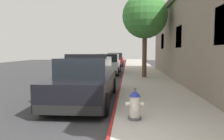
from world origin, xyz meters
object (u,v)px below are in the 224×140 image
object	(u,v)px
fire_hydrant	(135,105)
police_cruiser	(86,81)
street_tree	(145,16)
parked_car_silver_ahead	(108,64)
parked_car_dark_far	(115,60)

from	to	relation	value
fire_hydrant	police_cruiser	bearing A→B (deg)	123.31
fire_hydrant	street_tree	size ratio (longest dim) A/B	0.15
police_cruiser	parked_car_silver_ahead	bearing A→B (deg)	90.72
street_tree	fire_hydrant	bearing A→B (deg)	-95.51
parked_car_dark_far	fire_hydrant	size ratio (longest dim) A/B	6.37
parked_car_dark_far	fire_hydrant	distance (m)	21.45
police_cruiser	parked_car_silver_ahead	distance (m)	9.73
fire_hydrant	street_tree	world-z (taller)	street_tree
fire_hydrant	parked_car_dark_far	bearing A→B (deg)	94.54
police_cruiser	street_tree	bearing A→B (deg)	67.93
police_cruiser	fire_hydrant	distance (m)	3.05
police_cruiser	parked_car_silver_ahead	size ratio (longest dim) A/B	1.00
parked_car_silver_ahead	street_tree	xyz separation A→B (m)	(2.63, -3.54, 3.17)
parked_car_dark_far	street_tree	world-z (taller)	street_tree
police_cruiser	street_tree	world-z (taller)	street_tree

